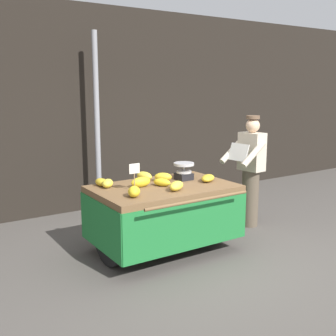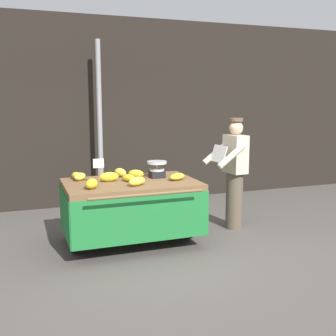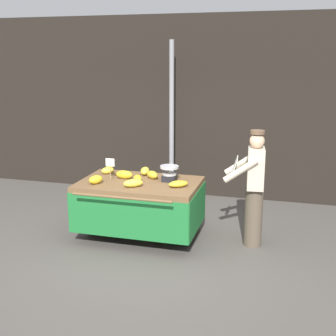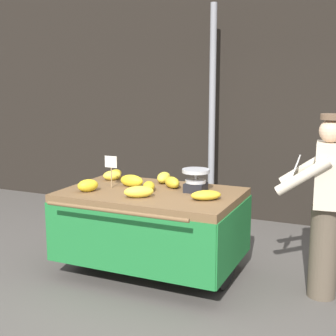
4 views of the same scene
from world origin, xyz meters
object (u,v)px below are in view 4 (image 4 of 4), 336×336
(street_pole, at_px, (212,117))
(banana_cart, at_px, (151,212))
(banana_bunch_2, at_px, (164,178))
(weighing_scale, at_px, (196,180))
(banana_bunch_8, at_px, (115,174))
(banana_bunch_0, at_px, (172,182))
(banana_bunch_6, at_px, (149,186))
(banana_bunch_1, at_px, (139,192))
(banana_bunch_4, at_px, (112,175))
(vendor_person, at_px, (325,206))
(banana_bunch_5, at_px, (88,185))
(banana_bunch_7, at_px, (132,181))
(price_sign, at_px, (111,165))
(banana_bunch_3, at_px, (206,195))

(street_pole, height_order, banana_cart, street_pole)
(banana_cart, bearing_deg, banana_bunch_2, 96.66)
(weighing_scale, bearing_deg, banana_bunch_8, 166.18)
(banana_bunch_0, relative_size, banana_bunch_6, 0.94)
(banana_bunch_1, bearing_deg, banana_bunch_8, 133.66)
(banana_bunch_0, xyz_separation_m, banana_bunch_4, (-0.78, 0.08, -0.00))
(vendor_person, bearing_deg, banana_bunch_8, 173.73)
(banana_cart, distance_m, weighing_scale, 0.57)
(banana_bunch_0, relative_size, banana_bunch_8, 1.05)
(banana_cart, relative_size, vendor_person, 1.05)
(banana_bunch_5, distance_m, banana_bunch_6, 0.62)
(street_pole, relative_size, weighing_scale, 10.77)
(banana_bunch_7, distance_m, banana_bunch_8, 0.51)
(price_sign, relative_size, banana_bunch_4, 1.62)
(banana_bunch_1, xyz_separation_m, vendor_person, (1.67, 0.45, -0.07))
(banana_bunch_5, distance_m, banana_bunch_8, 0.71)
(street_pole, relative_size, banana_bunch_6, 12.13)
(street_pole, height_order, price_sign, street_pole)
(banana_bunch_8, bearing_deg, price_sign, -64.10)
(banana_bunch_7, height_order, vendor_person, vendor_person)
(price_sign, bearing_deg, banana_bunch_1, -28.21)
(banana_bunch_7, bearing_deg, vendor_person, 2.02)
(banana_bunch_8, height_order, vendor_person, vendor_person)
(vendor_person, bearing_deg, banana_bunch_5, -168.83)
(banana_bunch_1, bearing_deg, banana_bunch_6, 96.49)
(banana_bunch_6, relative_size, banana_bunch_8, 1.12)
(banana_bunch_2, xyz_separation_m, banana_bunch_8, (-0.62, 0.01, -0.01))
(street_pole, height_order, banana_bunch_7, street_pole)
(banana_bunch_7, relative_size, banana_bunch_8, 1.19)
(banana_bunch_5, bearing_deg, banana_bunch_7, 51.35)
(street_pole, xyz_separation_m, banana_bunch_0, (0.17, -1.76, -0.56))
(banana_bunch_2, bearing_deg, price_sign, -130.89)
(weighing_scale, bearing_deg, banana_bunch_3, -52.26)
(banana_bunch_2, relative_size, banana_bunch_7, 1.01)
(banana_bunch_0, distance_m, banana_bunch_2, 0.26)
(banana_bunch_1, relative_size, vendor_person, 0.17)
(banana_cart, distance_m, banana_bunch_1, 0.40)
(street_pole, xyz_separation_m, banana_bunch_7, (-0.25, -1.88, -0.55))
(weighing_scale, relative_size, banana_bunch_7, 1.06)
(banana_bunch_3, xyz_separation_m, banana_bunch_6, (-0.66, 0.11, 0.00))
(banana_cart, distance_m, banana_bunch_0, 0.39)
(banana_bunch_4, bearing_deg, vendor_person, -3.41)
(price_sign, distance_m, banana_bunch_2, 0.63)
(banana_bunch_4, relative_size, banana_bunch_6, 0.85)
(banana_bunch_6, relative_size, banana_bunch_7, 0.94)
(price_sign, height_order, banana_bunch_0, price_sign)
(banana_bunch_2, distance_m, banana_bunch_8, 0.62)
(banana_bunch_0, bearing_deg, street_pole, 95.47)
(street_pole, bearing_deg, banana_bunch_8, -112.36)
(street_pole, distance_m, banana_bunch_7, 1.98)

